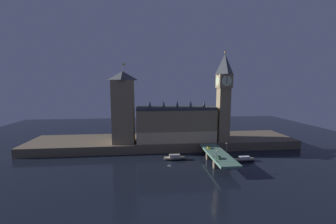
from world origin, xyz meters
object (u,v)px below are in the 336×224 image
Objects in this scene: clock_tower at (224,95)px; boat_downstream at (244,159)px; car_northbound_lead at (209,148)px; boat_upstream at (175,158)px; street_lamp_near at (217,154)px; street_lamp_mid at (227,146)px; car_northbound_trail at (219,157)px; victoria_tower at (123,107)px; pedestrian_near_rail at (214,156)px.

boat_downstream is (4.75, -29.31, -43.10)m from clock_tower.
boat_upstream is (-24.87, -1.85, -6.09)m from car_northbound_lead.
street_lamp_near is 31.74m from boat_downstream.
street_lamp_near is 0.42× the size of boat_upstream.
street_lamp_mid is at bearing -50.94° from car_northbound_lead.
car_northbound_lead is at bearing 129.06° from street_lamp_mid.
clock_tower is 18.01× the size of car_northbound_trail.
boat_downstream is (22.16, -9.05, -6.29)m from car_northbound_lead.
street_lamp_near is at bearing -125.06° from car_northbound_trail.
street_lamp_near is (-20.58, -45.68, -33.18)m from clock_tower.
victoria_tower is 96.29m from boat_downstream.
boat_upstream is at bearing 165.22° from street_lamp_mid.
clock_tower reaches higher than boat_upstream.
boat_upstream is at bearing -34.91° from victoria_tower.
pedestrian_near_rail reaches higher than boat_upstream.
pedestrian_near_rail is 0.10× the size of boat_downstream.
victoria_tower is 81.08m from car_northbound_trail.
car_northbound_trail is 0.24× the size of boat_downstream.
boat_upstream is at bearing 171.29° from boat_downstream.
car_northbound_lead is 1.01× the size of car_northbound_trail.
clock_tower is 4.29× the size of boat_downstream.
clock_tower is at bearing 67.07° from car_northbound_trail.
car_northbound_trail is 0.58× the size of street_lamp_near.
car_northbound_lead is (-17.41, -20.25, -36.81)m from clock_tower.
clock_tower is at bearing 27.60° from boat_upstream.
clock_tower reaches higher than car_northbound_lead.
boat_upstream is at bearing 132.64° from street_lamp_near.
car_northbound_trail reaches higher than boat_upstream.
street_lamp_near is (-3.16, -25.42, 3.63)m from car_northbound_lead.
car_northbound_lead reaches higher than boat_upstream.
street_lamp_mid is 16.87m from boat_downstream.
boat_downstream is (47.03, -7.21, -0.20)m from boat_upstream.
boat_upstream reaches higher than boat_downstream.
car_northbound_lead is 0.24× the size of boat_downstream.
pedestrian_near_rail is at bearing -36.17° from victoria_tower.
street_lamp_mid is at bearing 49.63° from car_northbound_trail.
pedestrian_near_rail is at bearing -143.30° from street_lamp_mid.
victoria_tower is 80.25m from street_lamp_near.
victoria_tower is 56.05m from boat_upstream.
clock_tower is 45.48m from car_northbound_lead.
street_lamp_mid reaches higher than car_northbound_lead.
clock_tower is 60.09m from street_lamp_near.
car_northbound_lead is 14.28m from street_lamp_mid.
victoria_tower is at bearing 177.31° from clock_tower.
boat_upstream is (-24.87, 19.07, -6.21)m from car_northbound_trail.
pedestrian_near_rail is (-2.76, 1.68, 0.17)m from car_northbound_trail.
street_lamp_near is 0.98× the size of street_lamp_mid.
boat_downstream is (22.16, 11.86, -6.41)m from car_northbound_trail.
pedestrian_near_rail is 0.25× the size of street_lamp_mid.
victoria_tower is at bearing 145.09° from boat_upstream.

